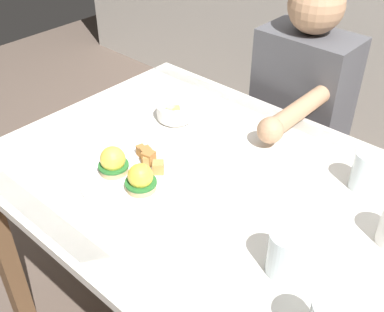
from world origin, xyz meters
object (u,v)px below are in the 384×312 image
at_px(fruit_bowl, 175,112).
at_px(water_glass_far, 285,255).
at_px(eggs_benedict_plate, 130,174).
at_px(diner_person, 297,113).
at_px(fork, 117,124).
at_px(dining_table, 206,204).
at_px(water_glass_near, 365,173).

height_order(fruit_bowl, water_glass_far, water_glass_far).
height_order(eggs_benedict_plate, diner_person, diner_person).
bearing_deg(water_glass_far, eggs_benedict_plate, -177.96).
height_order(fork, water_glass_far, water_glass_far).
bearing_deg(fruit_bowl, dining_table, -30.22).
bearing_deg(diner_person, fruit_bowl, -114.26).
height_order(dining_table, eggs_benedict_plate, eggs_benedict_plate).
relative_size(water_glass_near, water_glass_far, 1.00).
bearing_deg(dining_table, eggs_benedict_plate, -130.05).
xyz_separation_m(dining_table, fruit_bowl, (-0.27, 0.16, 0.14)).
bearing_deg(diner_person, fork, -118.38).
relative_size(fruit_bowl, water_glass_far, 1.08).
bearing_deg(fork, eggs_benedict_plate, -33.57).
height_order(eggs_benedict_plate, water_glass_near, water_glass_near).
bearing_deg(fork, water_glass_far, -11.61).
distance_m(eggs_benedict_plate, water_glass_far, 0.48).
height_order(fork, water_glass_near, water_glass_near).
bearing_deg(diner_person, eggs_benedict_plate, -95.11).
height_order(water_glass_near, water_glass_far, same).
bearing_deg(diner_person, dining_table, -83.63).
relative_size(eggs_benedict_plate, diner_person, 0.24).
distance_m(dining_table, fruit_bowl, 0.34).
bearing_deg(water_glass_near, fork, -162.33).
distance_m(water_glass_near, diner_person, 0.56).
xyz_separation_m(fruit_bowl, water_glass_far, (0.61, -0.30, 0.02)).
bearing_deg(fork, diner_person, 61.62).
distance_m(fruit_bowl, water_glass_near, 0.62).
relative_size(eggs_benedict_plate, water_glass_near, 2.44).
distance_m(eggs_benedict_plate, water_glass_near, 0.62).
bearing_deg(eggs_benedict_plate, dining_table, 49.95).
bearing_deg(dining_table, water_glass_near, 34.91).
xyz_separation_m(dining_table, fork, (-0.39, 0.01, 0.11)).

